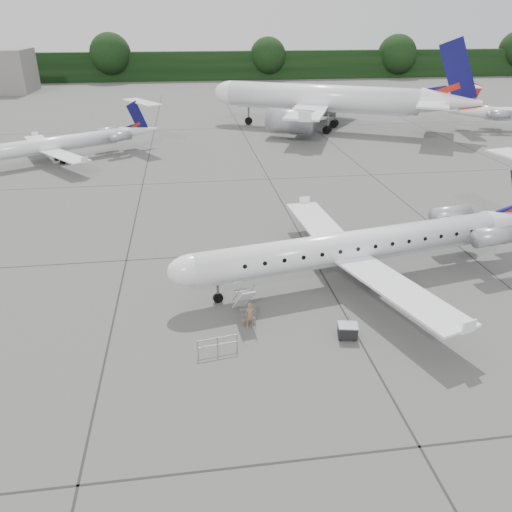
{
  "coord_description": "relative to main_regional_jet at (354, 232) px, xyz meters",
  "views": [
    {
      "loc": [
        -13.0,
        -27.54,
        16.74
      ],
      "look_at": [
        -8.79,
        2.39,
        2.3
      ],
      "focal_mm": 35.0,
      "sensor_mm": 36.0,
      "label": 1
    }
  ],
  "objects": [
    {
      "name": "main_regional_jet",
      "position": [
        0.0,
        0.0,
        0.0
      ],
      "size": [
        31.97,
        25.64,
        7.33
      ],
      "primitive_type": null,
      "rotation": [
        0.0,
        0.0,
        0.19
      ],
      "color": "white",
      "rests_on": "ground"
    },
    {
      "name": "passenger",
      "position": [
        -7.74,
        -4.98,
        -2.84
      ],
      "size": [
        0.64,
        0.46,
        1.65
      ],
      "primitive_type": "imported",
      "rotation": [
        0.0,
        0.0,
        -0.12
      ],
      "color": "#826247",
      "rests_on": "ground"
    },
    {
      "name": "baggage_cart",
      "position": [
        -2.32,
        -6.85,
        -3.2
      ],
      "size": [
        1.22,
        1.06,
        0.93
      ],
      "primitive_type": null,
      "rotation": [
        0.0,
        0.0,
        -0.2
      ],
      "color": "black",
      "rests_on": "ground"
    },
    {
      "name": "bg_narrowbody",
      "position": [
        11.12,
        51.66,
        3.46
      ],
      "size": [
        48.49,
        43.93,
        14.25
      ],
      "primitive_type": null,
      "rotation": [
        0.0,
        0.0,
        -0.49
      ],
      "color": "white",
      "rests_on": "ground"
    },
    {
      "name": "treeline",
      "position": [
        2.1,
        127.62,
        0.34
      ],
      "size": [
        260.0,
        4.0,
        8.0
      ],
      "primitive_type": "cube",
      "color": "black",
      "rests_on": "ground"
    },
    {
      "name": "bg_regional_left",
      "position": [
        -27.95,
        35.73,
        -0.41
      ],
      "size": [
        30.44,
        28.03,
        6.5
      ],
      "primitive_type": null,
      "rotation": [
        0.0,
        0.0,
        0.54
      ],
      "color": "white",
      "rests_on": "ground"
    },
    {
      "name": "airstair",
      "position": [
        -7.98,
        -3.75,
        -2.52
      ],
      "size": [
        1.25,
        2.32,
        2.3
      ],
      "primitive_type": null,
      "rotation": [
        0.0,
        0.0,
        0.19
      ],
      "color": "white",
      "rests_on": "ground"
    },
    {
      "name": "ground",
      "position": [
        2.1,
        -2.38,
        -3.66
      ],
      "size": [
        320.0,
        320.0,
        0.0
      ],
      "primitive_type": "plane",
      "color": "#595856",
      "rests_on": "ground"
    },
    {
      "name": "safety_railing",
      "position": [
        -9.85,
        -7.27,
        -3.16
      ],
      "size": [
        2.19,
        0.42,
        1.0
      ],
      "primitive_type": null,
      "rotation": [
        0.0,
        0.0,
        0.16
      ],
      "color": "gray",
      "rests_on": "ground"
    }
  ]
}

